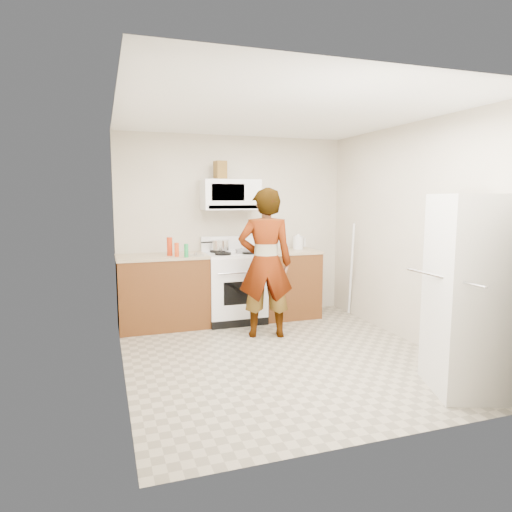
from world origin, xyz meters
name	(u,v)px	position (x,y,z in m)	size (l,w,h in m)	color
floor	(281,356)	(0.00, 0.00, 0.00)	(3.60, 3.60, 0.00)	gray
back_wall	(234,227)	(0.00, 1.79, 1.25)	(3.20, 0.02, 2.50)	beige
right_wall	(412,234)	(1.59, 0.00, 1.25)	(0.02, 3.60, 2.50)	beige
cabinet_left	(163,293)	(-1.04, 1.49, 0.45)	(1.12, 0.62, 0.90)	#5C3515
counter_left	(162,257)	(-1.04, 1.49, 0.92)	(1.14, 0.64, 0.04)	tan
cabinet_right	(287,284)	(0.68, 1.49, 0.45)	(0.80, 0.62, 0.90)	#5C3515
counter_right	(287,251)	(0.68, 1.49, 0.92)	(0.82, 0.64, 0.04)	tan
gas_range	(234,286)	(-0.10, 1.48, 0.49)	(0.76, 0.65, 1.13)	white
microwave	(230,195)	(-0.10, 1.61, 1.70)	(0.76, 0.38, 0.40)	white
person	(265,263)	(0.08, 0.71, 0.89)	(0.65, 0.43, 1.78)	tan
fridge	(477,294)	(1.26, -1.33, 0.85)	(0.70, 0.70, 1.70)	beige
kettle	(298,243)	(0.88, 1.58, 1.02)	(0.15, 0.15, 0.18)	silver
jug	(220,170)	(-0.24, 1.60, 2.02)	(0.14, 0.14, 0.24)	brown
saucepan	(220,245)	(-0.23, 1.66, 1.02)	(0.24, 0.24, 0.13)	silver
tray	(246,251)	(0.04, 1.39, 0.96)	(0.25, 0.16, 0.05)	silver
bottle_spray	(170,247)	(-0.95, 1.42, 1.05)	(0.07, 0.07, 0.23)	red
bottle_hot_sauce	(177,250)	(-0.88, 1.31, 1.02)	(0.06, 0.06, 0.17)	#D84318
bottle_green_cap	(186,251)	(-0.78, 1.20, 1.02)	(0.05, 0.05, 0.17)	#198E3F
pot_lid	(196,255)	(-0.64, 1.31, 0.94)	(0.21, 0.21, 0.01)	white
broom	(351,270)	(1.53, 1.19, 0.66)	(0.03, 0.03, 1.33)	white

